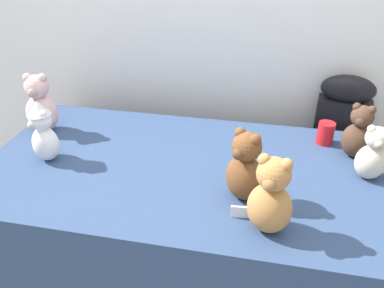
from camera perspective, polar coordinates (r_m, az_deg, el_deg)
wall_back at (r=2.21m, az=4.09°, el=18.68°), size 7.00×0.08×2.60m
display_table at (r=1.97m, az=-0.00°, el=-12.99°), size 1.88×0.98×0.79m
instrument_case at (r=2.40m, az=20.11°, el=-2.18°), size 0.29×0.16×1.05m
teddy_bear_cocoa at (r=1.90m, az=23.40°, el=1.50°), size 0.17×0.15×0.26m
teddy_bear_blush at (r=2.10m, az=-21.53°, el=5.37°), size 0.18×0.16×0.31m
teddy_bear_chestnut at (r=1.48m, az=7.84°, el=-3.54°), size 0.20×0.19×0.30m
teddy_bear_cream at (r=1.76m, az=25.18°, el=-1.41°), size 0.13×0.11×0.25m
teddy_bear_caramel at (r=1.34m, az=11.57°, el=-7.79°), size 0.18×0.16×0.31m
teddy_bear_snow at (r=1.83m, az=-21.19°, el=1.69°), size 0.17×0.16×0.29m
party_cup_red at (r=1.99m, az=19.17°, el=1.54°), size 0.08×0.08×0.11m
name_card_front_left at (r=1.45m, az=7.14°, el=-9.95°), size 0.07×0.02×0.05m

